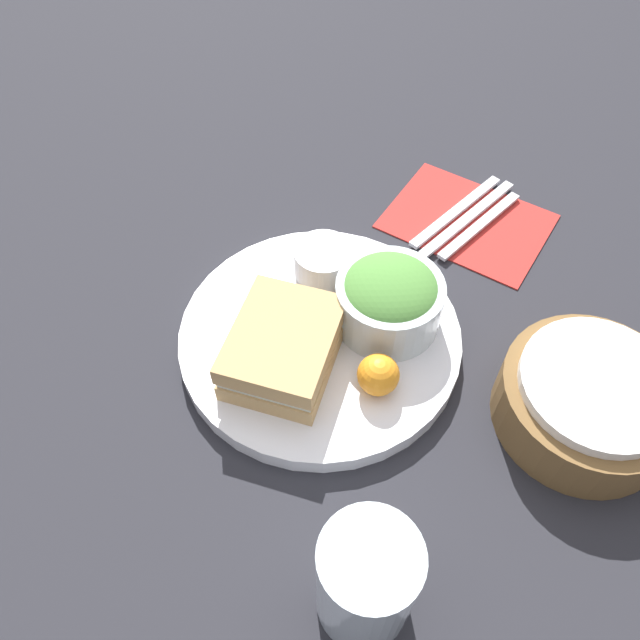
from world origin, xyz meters
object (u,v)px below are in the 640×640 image
object	(u,v)px
dressing_cup	(323,262)
bread_basket	(588,400)
salad_bowl	(389,298)
fork	(456,211)
knife	(468,218)
drink_glass	(366,581)
spoon	(480,225)
sandwich	(284,347)
plate	(320,337)

from	to	relation	value
dressing_cup	bread_basket	distance (m)	0.30
salad_bowl	fork	distance (m)	0.21
salad_bowl	bread_basket	xyz separation A→B (m)	(-0.01, 0.21, -0.02)
dressing_cup	knife	bearing A→B (deg)	152.40
fork	knife	world-z (taller)	same
drink_glass	dressing_cup	bearing A→B (deg)	-142.33
spoon	salad_bowl	bearing A→B (deg)	-174.17
drink_glass	knife	bearing A→B (deg)	-166.10
salad_bowl	drink_glass	world-z (taller)	drink_glass
sandwich	spoon	world-z (taller)	sandwich
bread_basket	dressing_cup	bearing A→B (deg)	-91.88
sandwich	fork	size ratio (longest dim) A/B	0.84
salad_bowl	dressing_cup	size ratio (longest dim) A/B	1.70
plate	knife	xyz separation A→B (m)	(-0.25, 0.06, -0.00)
sandwich	fork	world-z (taller)	sandwich
knife	spoon	bearing A→B (deg)	-90.00
salad_bowl	bread_basket	world-z (taller)	salad_bowl
bread_basket	spoon	bearing A→B (deg)	-135.31
plate	sandwich	bearing A→B (deg)	-10.65
drink_glass	spoon	xyz separation A→B (m)	(-0.45, -0.09, -0.05)
knife	bread_basket	bearing A→B (deg)	-121.01
fork	knife	bearing A→B (deg)	-90.00
plate	bread_basket	bearing A→B (deg)	103.08
plate	knife	bearing A→B (deg)	167.69
salad_bowl	drink_glass	distance (m)	0.28
knife	spoon	size ratio (longest dim) A/B	1.17
sandwich	bread_basket	distance (m)	0.29
spoon	plate	bearing A→B (deg)	176.05
bread_basket	plate	bearing A→B (deg)	-76.92
dressing_cup	spoon	size ratio (longest dim) A/B	0.42
plate	salad_bowl	distance (m)	0.09
salad_bowl	bread_basket	size ratio (longest dim) A/B	0.65
knife	dressing_cup	bearing A→B (deg)	164.71
salad_bowl	plate	bearing A→B (deg)	-44.44
plate	fork	world-z (taller)	plate
dressing_cup	spoon	xyz separation A→B (m)	(-0.18, 0.11, -0.03)
drink_glass	knife	size ratio (longest dim) A/B	0.69
fork	bread_basket	bearing A→B (deg)	-119.23
dressing_cup	drink_glass	bearing A→B (deg)	37.67
bread_basket	spoon	world-z (taller)	bread_basket
sandwich	knife	world-z (taller)	sandwich
dressing_cup	knife	distance (m)	0.21
plate	bread_basket	xyz separation A→B (m)	(-0.06, 0.26, 0.02)
plate	knife	world-z (taller)	plate
salad_bowl	spoon	size ratio (longest dim) A/B	0.72
salad_bowl	fork	size ratio (longest dim) A/B	0.65
salad_bowl	dressing_cup	bearing A→B (deg)	-101.83
bread_basket	fork	size ratio (longest dim) A/B	0.99
sandwich	spoon	distance (m)	0.32
knife	spoon	distance (m)	0.02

